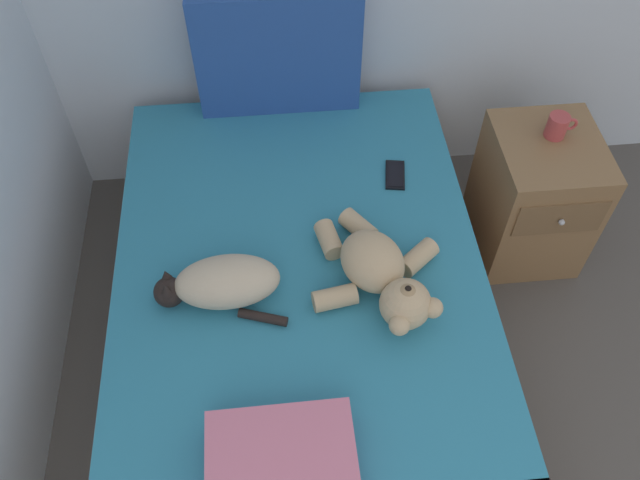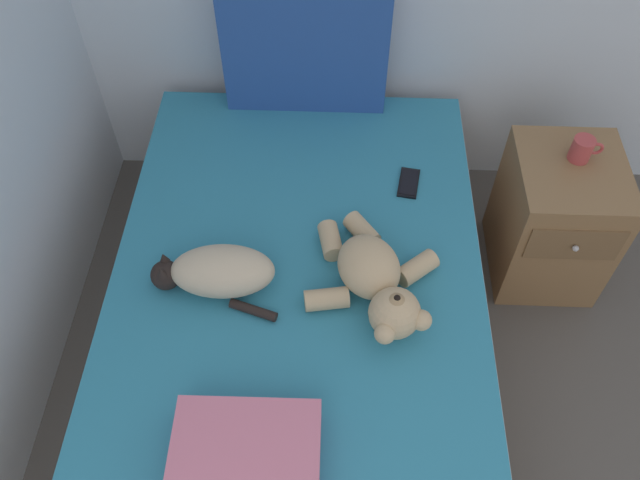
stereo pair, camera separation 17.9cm
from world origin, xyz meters
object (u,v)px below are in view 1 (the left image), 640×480
Objects in this scene: cat at (222,283)px; mug at (558,126)px; bed at (303,328)px; nightstand at (534,197)px; patterned_cushion at (278,52)px; teddy_bear at (381,274)px; throw_pillow at (282,461)px; cell_phone at (395,175)px.

mug is (1.28, 0.57, 0.04)m from cat.
nightstand reaches higher than bed.
patterned_cushion is 1.01m from teddy_bear.
throw_pillow is at bearing -134.14° from mug.
throw_pillow is (0.16, -0.59, -0.02)m from cat.
cat is at bearing -157.61° from nightstand.
teddy_bear reaches higher than nightstand.
nightstand is 4.95× the size of mug.
teddy_bear is 0.97m from mug.
patterned_cushion reaches higher than cell_phone.
bed is 3.41× the size of nightstand.
cell_phone is (0.65, 0.48, -0.07)m from cat.
mug is at bearing 28.97° from bed.
cell_phone is at bearing 50.41° from bed.
mug reaches higher than throw_pillow.
throw_pillow is 1.62m from mug.
bed is 3.14× the size of patterned_cushion.
nightstand is at bearing 27.10° from bed.
cell_phone is at bearing 65.25° from throw_pillow.
teddy_bear reaches higher than mug.
teddy_bear reaches higher than bed.
throw_pillow is (-0.49, -1.07, 0.05)m from cell_phone.
throw_pillow is at bearing -93.13° from patterned_cushion.
patterned_cushion is 1.51× the size of cat.
cat is 0.78× the size of teddy_bear.
throw_pillow is 0.67× the size of nightstand.
cell_phone is (0.14, 0.50, -0.07)m from teddy_bear.
cat is (-0.26, -0.00, 0.34)m from bed.
teddy_bear is (0.27, -0.95, -0.19)m from patterned_cushion.
patterned_cushion is 0.99m from cat.
mug is at bearing 8.26° from cell_phone.
patterned_cushion is 1.11m from mug.
cell_phone is at bearing -47.98° from patterned_cushion.
teddy_bear is 0.67m from throw_pillow.
patterned_cushion is at bearing 160.84° from mug.
teddy_bear is at bearing -142.43° from mug.
throw_pillow is (-0.08, -1.52, -0.21)m from patterned_cushion.
bed is at bearing -89.10° from patterned_cushion.
patterned_cushion is 1.21m from nightstand.
cat is at bearing 105.14° from throw_pillow.
cell_phone is at bearing -176.38° from nightstand.
patterned_cushion is 1.18× the size of teddy_bear.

